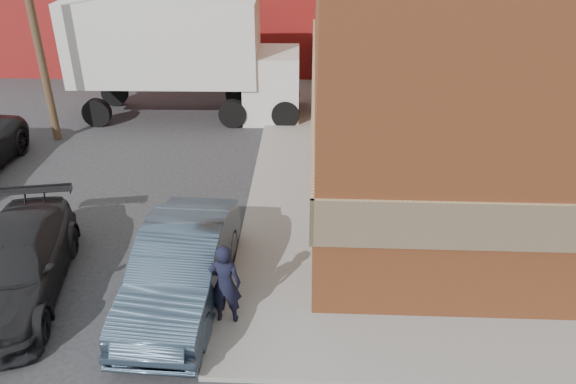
% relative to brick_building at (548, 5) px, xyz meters
% --- Properties ---
extents(ground, '(90.00, 90.00, 0.00)m').
position_rel_brick_building_xyz_m(ground, '(-8.50, -9.00, -4.68)').
color(ground, '#28282B').
rests_on(ground, ground).
extents(brick_building, '(14.25, 18.25, 9.36)m').
position_rel_brick_building_xyz_m(brick_building, '(0.00, 0.00, 0.00)').
color(brick_building, '#A4522A').
rests_on(brick_building, ground).
extents(sidewalk_west, '(1.80, 18.00, 0.12)m').
position_rel_brick_building_xyz_m(sidewalk_west, '(-7.90, 0.00, -4.62)').
color(sidewalk_west, gray).
rests_on(sidewalk_west, ground).
extents(warehouse, '(16.30, 8.30, 5.60)m').
position_rel_brick_building_xyz_m(warehouse, '(-14.50, 11.00, -1.87)').
color(warehouse, maroon).
rests_on(warehouse, ground).
extents(man, '(0.64, 0.43, 1.76)m').
position_rel_brick_building_xyz_m(man, '(-8.70, -9.25, -3.68)').
color(man, black).
rests_on(man, sidewalk_south).
extents(sedan, '(1.91, 4.97, 1.61)m').
position_rel_brick_building_xyz_m(sedan, '(-9.73, -8.50, -3.88)').
color(sedan, '#344557').
rests_on(sedan, ground).
extents(suv_b, '(2.90, 5.26, 1.44)m').
position_rel_brick_building_xyz_m(suv_b, '(-13.33, -8.50, -3.96)').
color(suv_b, black).
rests_on(suv_b, ground).
extents(box_truck, '(8.95, 2.92, 4.39)m').
position_rel_brick_building_xyz_m(box_truck, '(-11.64, 2.52, -2.15)').
color(box_truck, silver).
rests_on(box_truck, ground).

